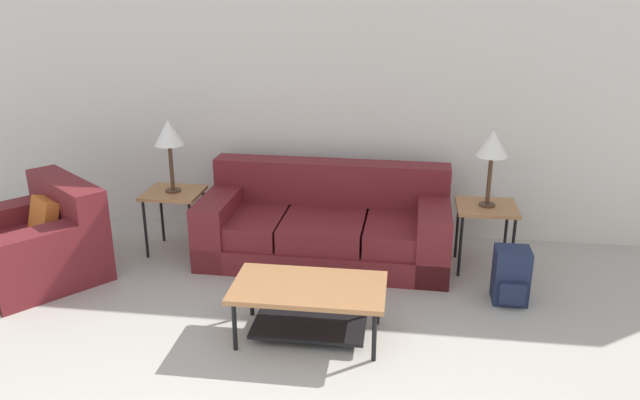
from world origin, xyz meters
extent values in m
cube|color=silver|center=(0.00, 4.49, 1.30)|extent=(8.93, 0.06, 2.60)
cube|color=maroon|center=(-0.12, 3.76, 0.11)|extent=(2.22, 1.03, 0.22)
cube|color=maroon|center=(-0.85, 3.76, 0.32)|extent=(0.73, 0.90, 0.20)
cube|color=maroon|center=(-0.12, 3.74, 0.32)|extent=(0.73, 0.90, 0.20)
cube|color=maroon|center=(0.61, 3.73, 0.32)|extent=(0.73, 0.90, 0.20)
cube|color=maroon|center=(-0.11, 4.13, 0.62)|extent=(2.20, 0.30, 0.40)
cube|color=maroon|center=(-1.08, 3.78, 0.29)|extent=(0.30, 1.00, 0.58)
cube|color=maroon|center=(0.84, 3.74, 0.29)|extent=(0.30, 1.00, 0.58)
cube|color=maroon|center=(-2.52, 3.06, 0.20)|extent=(1.41, 1.39, 0.40)
cube|color=maroon|center=(-2.31, 3.32, 0.60)|extent=(0.99, 0.86, 0.40)
cube|color=maroon|center=(-2.83, 3.31, 0.28)|extent=(0.78, 0.89, 0.56)
cube|color=maroon|center=(-2.20, 2.81, 0.28)|extent=(0.78, 0.89, 0.56)
cube|color=orange|center=(-2.44, 3.15, 0.50)|extent=(0.38, 0.36, 0.36)
cube|color=#A87042|center=(-0.06, 2.43, 0.39)|extent=(1.07, 0.60, 0.04)
cylinder|color=black|center=(-0.53, 2.19, 0.18)|extent=(0.03, 0.03, 0.37)
cylinder|color=black|center=(0.42, 2.19, 0.18)|extent=(0.03, 0.03, 0.37)
cylinder|color=black|center=(-0.53, 2.67, 0.18)|extent=(0.03, 0.03, 0.37)
cylinder|color=black|center=(0.42, 2.67, 0.18)|extent=(0.03, 0.03, 0.37)
cube|color=black|center=(-0.06, 2.43, 0.08)|extent=(0.80, 0.42, 0.02)
cube|color=#A87042|center=(-1.52, 3.76, 0.57)|extent=(0.51, 0.48, 0.03)
cylinder|color=black|center=(-1.73, 3.56, 0.28)|extent=(0.03, 0.03, 0.55)
cylinder|color=black|center=(-1.30, 3.56, 0.28)|extent=(0.03, 0.03, 0.55)
cylinder|color=black|center=(-1.73, 3.96, 0.28)|extent=(0.03, 0.03, 0.55)
cylinder|color=black|center=(-1.30, 3.96, 0.28)|extent=(0.03, 0.03, 0.55)
cube|color=#A87042|center=(1.28, 3.76, 0.57)|extent=(0.51, 0.48, 0.03)
cylinder|color=black|center=(1.07, 3.56, 0.28)|extent=(0.03, 0.03, 0.55)
cylinder|color=black|center=(1.50, 3.56, 0.28)|extent=(0.03, 0.03, 0.55)
cylinder|color=black|center=(1.07, 3.96, 0.28)|extent=(0.03, 0.03, 0.55)
cylinder|color=black|center=(1.50, 3.96, 0.28)|extent=(0.03, 0.03, 0.55)
cylinder|color=#472D1E|center=(-1.52, 3.76, 0.59)|extent=(0.14, 0.14, 0.02)
cylinder|color=#472D1E|center=(-1.52, 3.76, 0.81)|extent=(0.04, 0.04, 0.42)
cone|color=white|center=(-1.52, 3.76, 1.13)|extent=(0.26, 0.26, 0.22)
cylinder|color=#472D1E|center=(1.28, 3.76, 0.59)|extent=(0.14, 0.14, 0.02)
cylinder|color=#472D1E|center=(1.28, 3.76, 0.81)|extent=(0.04, 0.04, 0.42)
cone|color=white|center=(1.28, 3.76, 1.13)|extent=(0.26, 0.26, 0.22)
cube|color=#1E2847|center=(1.43, 3.17, 0.22)|extent=(0.27, 0.24, 0.44)
cube|color=#1E2847|center=(1.43, 3.03, 0.13)|extent=(0.20, 0.05, 0.18)
cylinder|color=#1E2847|center=(1.36, 3.31, 0.24)|extent=(0.02, 0.02, 0.33)
cylinder|color=#1E2847|center=(1.51, 3.31, 0.24)|extent=(0.02, 0.02, 0.33)
camera|label=1|loc=(0.55, -1.40, 2.39)|focal=35.00mm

